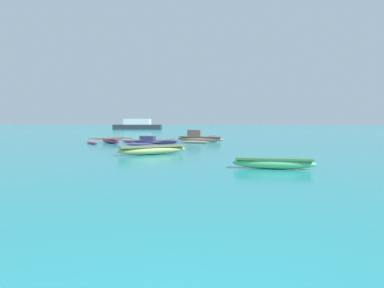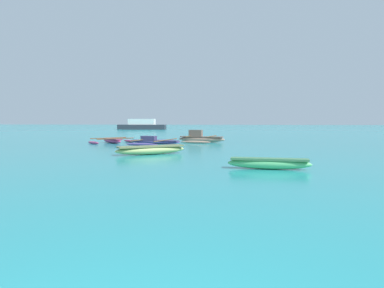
{
  "view_description": "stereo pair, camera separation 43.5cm",
  "coord_description": "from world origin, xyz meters",
  "px_view_note": "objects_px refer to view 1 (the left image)",
  "views": [
    {
      "loc": [
        0.4,
        -1.73,
        1.86
      ],
      "look_at": [
        -1.63,
        20.66,
        0.25
      ],
      "focal_mm": 32.0,
      "sensor_mm": 36.0,
      "label": 1
    },
    {
      "loc": [
        0.83,
        -1.69,
        1.86
      ],
      "look_at": [
        -1.63,
        20.66,
        0.25
      ],
      "focal_mm": 32.0,
      "sensor_mm": 36.0,
      "label": 2
    }
  ],
  "objects_px": {
    "moored_boat_3": "(152,150)",
    "moored_boat_4": "(274,163)",
    "moored_boat_2": "(199,138)",
    "distant_ferry": "(137,125)",
    "moored_boat_0": "(153,141)",
    "moored_boat_1": "(111,141)"
  },
  "relations": [
    {
      "from": "moored_boat_2",
      "to": "moored_boat_3",
      "type": "bearing_deg",
      "value": -87.42
    },
    {
      "from": "moored_boat_4",
      "to": "moored_boat_2",
      "type": "bearing_deg",
      "value": 110.0
    },
    {
      "from": "moored_boat_2",
      "to": "distant_ferry",
      "type": "relative_size",
      "value": 0.44
    },
    {
      "from": "moored_boat_2",
      "to": "moored_boat_1",
      "type": "bearing_deg",
      "value": -152.18
    },
    {
      "from": "moored_boat_1",
      "to": "distant_ferry",
      "type": "xyz_separation_m",
      "value": [
        -7.23,
        36.91,
        0.62
      ]
    },
    {
      "from": "moored_boat_4",
      "to": "distant_ferry",
      "type": "height_order",
      "value": "distant_ferry"
    },
    {
      "from": "moored_boat_0",
      "to": "moored_boat_2",
      "type": "bearing_deg",
      "value": 45.3
    },
    {
      "from": "moored_boat_2",
      "to": "distant_ferry",
      "type": "distance_m",
      "value": 37.77
    },
    {
      "from": "moored_boat_0",
      "to": "moored_boat_2",
      "type": "xyz_separation_m",
      "value": [
        3.41,
        2.16,
        0.13
      ]
    },
    {
      "from": "moored_boat_1",
      "to": "moored_boat_4",
      "type": "bearing_deg",
      "value": -6.89
    },
    {
      "from": "moored_boat_1",
      "to": "moored_boat_3",
      "type": "height_order",
      "value": "moored_boat_3"
    },
    {
      "from": "moored_boat_3",
      "to": "moored_boat_0",
      "type": "bearing_deg",
      "value": 68.42
    },
    {
      "from": "moored_boat_1",
      "to": "moored_boat_4",
      "type": "relative_size",
      "value": 1.19
    },
    {
      "from": "moored_boat_0",
      "to": "distant_ferry",
      "type": "xyz_separation_m",
      "value": [
        -10.66,
        37.21,
        0.61
      ]
    },
    {
      "from": "moored_boat_2",
      "to": "moored_boat_4",
      "type": "bearing_deg",
      "value": -62.98
    },
    {
      "from": "moored_boat_4",
      "to": "distant_ferry",
      "type": "xyz_separation_m",
      "value": [
        -17.94,
        50.06,
        0.57
      ]
    },
    {
      "from": "moored_boat_3",
      "to": "moored_boat_1",
      "type": "bearing_deg",
      "value": 88.32
    },
    {
      "from": "moored_boat_3",
      "to": "moored_boat_4",
      "type": "xyz_separation_m",
      "value": [
        5.66,
        -4.86,
        -0.03
      ]
    },
    {
      "from": "moored_boat_3",
      "to": "moored_boat_4",
      "type": "height_order",
      "value": "moored_boat_3"
    },
    {
      "from": "distant_ferry",
      "to": "moored_boat_0",
      "type": "bearing_deg",
      "value": -74.01
    },
    {
      "from": "moored_boat_0",
      "to": "moored_boat_3",
      "type": "bearing_deg",
      "value": -65.58
    },
    {
      "from": "moored_boat_0",
      "to": "moored_boat_1",
      "type": "distance_m",
      "value": 3.44
    }
  ]
}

